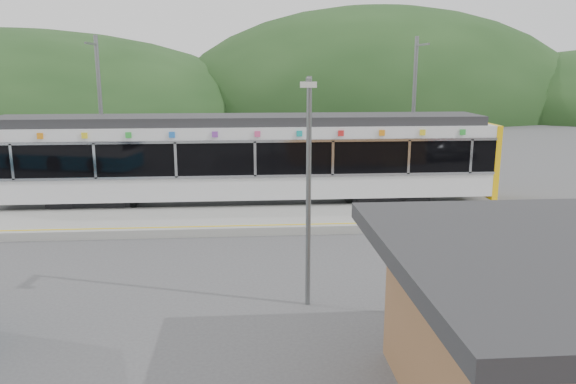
{
  "coord_description": "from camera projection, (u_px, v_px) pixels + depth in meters",
  "views": [
    {
      "loc": [
        -0.73,
        -16.72,
        5.67
      ],
      "look_at": [
        0.65,
        1.0,
        1.69
      ],
      "focal_mm": 35.0,
      "sensor_mm": 36.0,
      "label": 1
    }
  ],
  "objects": [
    {
      "name": "hills",
      "position": [
        414.0,
        207.0,
        23.17
      ],
      "size": [
        146.0,
        149.0,
        26.0
      ],
      "color": "#1E3D19",
      "rests_on": "ground"
    },
    {
      "name": "lamp_post",
      "position": [
        309.0,
        173.0,
        12.88
      ],
      "size": [
        0.37,
        0.99,
        5.47
      ],
      "rotation": [
        0.0,
        0.0,
        -0.14
      ],
      "color": "slate",
      "rests_on": "ground"
    },
    {
      "name": "catenary_mast_west",
      "position": [
        101.0,
        114.0,
        24.56
      ],
      "size": [
        0.18,
        1.8,
        7.0
      ],
      "color": "slate",
      "rests_on": "ground"
    },
    {
      "name": "catenary_mast_east",
      "position": [
        414.0,
        112.0,
        25.62
      ],
      "size": [
        0.18,
        1.8,
        7.0
      ],
      "color": "slate",
      "rests_on": "ground"
    },
    {
      "name": "yellow_line",
      "position": [
        267.0,
        225.0,
        19.44
      ],
      "size": [
        26.0,
        0.1,
        0.01
      ],
      "primitive_type": "cube",
      "color": "yellow",
      "rests_on": "platform"
    },
    {
      "name": "platform",
      "position": [
        266.0,
        219.0,
        20.74
      ],
      "size": [
        26.0,
        3.2,
        0.3
      ],
      "primitive_type": "cube",
      "color": "#9E9E99",
      "rests_on": "ground"
    },
    {
      "name": "train",
      "position": [
        243.0,
        157.0,
        22.88
      ],
      "size": [
        20.44,
        3.01,
        3.74
      ],
      "color": "black",
      "rests_on": "ground"
    },
    {
      "name": "ground",
      "position": [
        270.0,
        252.0,
        17.56
      ],
      "size": [
        120.0,
        120.0,
        0.0
      ],
      "primitive_type": "plane",
      "color": "#4C4C4F",
      "rests_on": "ground"
    }
  ]
}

